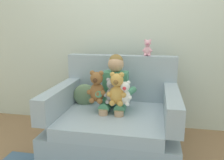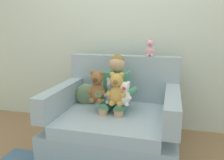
{
  "view_description": "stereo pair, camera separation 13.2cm",
  "coord_description": "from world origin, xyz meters",
  "px_view_note": "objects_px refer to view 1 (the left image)",
  "views": [
    {
      "loc": [
        0.41,
        -2.19,
        1.29
      ],
      "look_at": [
        -0.02,
        -0.05,
        0.79
      ],
      "focal_mm": 36.55,
      "sensor_mm": 36.0,
      "label": 1
    },
    {
      "loc": [
        0.54,
        -2.16,
        1.29
      ],
      "look_at": [
        -0.02,
        -0.05,
        0.79
      ],
      "focal_mm": 36.55,
      "sensor_mm": 36.0,
      "label": 2
    }
  ],
  "objects_px": {
    "seated_child": "(115,90)",
    "plush_brown": "(97,88)",
    "plush_grey": "(112,92)",
    "plush_white": "(125,94)",
    "plush_pink_on_backrest": "(148,48)",
    "throw_pillow": "(85,95)",
    "plush_honey": "(117,90)",
    "armchair": "(115,122)"
  },
  "relations": [
    {
      "from": "throw_pillow",
      "to": "plush_pink_on_backrest",
      "type": "bearing_deg",
      "value": 19.78
    },
    {
      "from": "armchair",
      "to": "plush_white",
      "type": "height_order",
      "value": "armchair"
    },
    {
      "from": "plush_white",
      "to": "armchair",
      "type": "bearing_deg",
      "value": 153.94
    },
    {
      "from": "seated_child",
      "to": "plush_pink_on_backrest",
      "type": "distance_m",
      "value": 0.62
    },
    {
      "from": "seated_child",
      "to": "plush_white",
      "type": "height_order",
      "value": "seated_child"
    },
    {
      "from": "throw_pillow",
      "to": "seated_child",
      "type": "bearing_deg",
      "value": -15.59
    },
    {
      "from": "plush_brown",
      "to": "plush_pink_on_backrest",
      "type": "xyz_separation_m",
      "value": [
        0.47,
        0.48,
        0.36
      ]
    },
    {
      "from": "seated_child",
      "to": "plush_honey",
      "type": "height_order",
      "value": "seated_child"
    },
    {
      "from": "plush_white",
      "to": "throw_pillow",
      "type": "distance_m",
      "value": 0.58
    },
    {
      "from": "plush_honey",
      "to": "plush_grey",
      "type": "bearing_deg",
      "value": 140.52
    },
    {
      "from": "throw_pillow",
      "to": "armchair",
      "type": "bearing_deg",
      "value": -21.64
    },
    {
      "from": "armchair",
      "to": "plush_white",
      "type": "xyz_separation_m",
      "value": [
        0.12,
        -0.11,
        0.35
      ]
    },
    {
      "from": "plush_brown",
      "to": "throw_pillow",
      "type": "distance_m",
      "value": 0.35
    },
    {
      "from": "seated_child",
      "to": "plush_brown",
      "type": "height_order",
      "value": "seated_child"
    },
    {
      "from": "armchair",
      "to": "plush_white",
      "type": "relative_size",
      "value": 5.23
    },
    {
      "from": "plush_grey",
      "to": "throw_pillow",
      "type": "height_order",
      "value": "plush_grey"
    },
    {
      "from": "plush_grey",
      "to": "plush_white",
      "type": "relative_size",
      "value": 1.06
    },
    {
      "from": "plush_brown",
      "to": "throw_pillow",
      "type": "relative_size",
      "value": 1.26
    },
    {
      "from": "plush_brown",
      "to": "plush_grey",
      "type": "bearing_deg",
      "value": 10.91
    },
    {
      "from": "plush_brown",
      "to": "plush_pink_on_backrest",
      "type": "relative_size",
      "value": 1.73
    },
    {
      "from": "armchair",
      "to": "seated_child",
      "type": "height_order",
      "value": "seated_child"
    },
    {
      "from": "seated_child",
      "to": "plush_honey",
      "type": "distance_m",
      "value": 0.18
    },
    {
      "from": "plush_brown",
      "to": "throw_pillow",
      "type": "height_order",
      "value": "plush_brown"
    },
    {
      "from": "plush_pink_on_backrest",
      "to": "throw_pillow",
      "type": "relative_size",
      "value": 0.73
    },
    {
      "from": "plush_white",
      "to": "plush_pink_on_backrest",
      "type": "relative_size",
      "value": 1.29
    },
    {
      "from": "plush_honey",
      "to": "plush_brown",
      "type": "height_order",
      "value": "same"
    },
    {
      "from": "plush_honey",
      "to": "plush_brown",
      "type": "relative_size",
      "value": 1.0
    },
    {
      "from": "plush_pink_on_backrest",
      "to": "plush_brown",
      "type": "bearing_deg",
      "value": -123.41
    },
    {
      "from": "plush_honey",
      "to": "plush_white",
      "type": "height_order",
      "value": "plush_honey"
    },
    {
      "from": "armchair",
      "to": "plush_pink_on_backrest",
      "type": "height_order",
      "value": "plush_pink_on_backrest"
    },
    {
      "from": "armchair",
      "to": "plush_grey",
      "type": "distance_m",
      "value": 0.37
    },
    {
      "from": "plush_white",
      "to": "throw_pillow",
      "type": "height_order",
      "value": "plush_white"
    },
    {
      "from": "armchair",
      "to": "plush_honey",
      "type": "height_order",
      "value": "armchair"
    },
    {
      "from": "plush_honey",
      "to": "plush_white",
      "type": "bearing_deg",
      "value": -6.16
    },
    {
      "from": "plush_grey",
      "to": "plush_pink_on_backrest",
      "type": "xyz_separation_m",
      "value": [
        0.32,
        0.48,
        0.39
      ]
    },
    {
      "from": "plush_brown",
      "to": "plush_grey",
      "type": "distance_m",
      "value": 0.16
    },
    {
      "from": "throw_pillow",
      "to": "plush_white",
      "type": "bearing_deg",
      "value": -27.86
    },
    {
      "from": "seated_child",
      "to": "plush_brown",
      "type": "bearing_deg",
      "value": -147.61
    },
    {
      "from": "plush_white",
      "to": "plush_honey",
      "type": "bearing_deg",
      "value": -156.63
    },
    {
      "from": "plush_pink_on_backrest",
      "to": "throw_pillow",
      "type": "distance_m",
      "value": 0.89
    },
    {
      "from": "armchair",
      "to": "plush_grey",
      "type": "height_order",
      "value": "armchair"
    },
    {
      "from": "plush_honey",
      "to": "plush_grey",
      "type": "relative_size",
      "value": 1.26
    }
  ]
}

